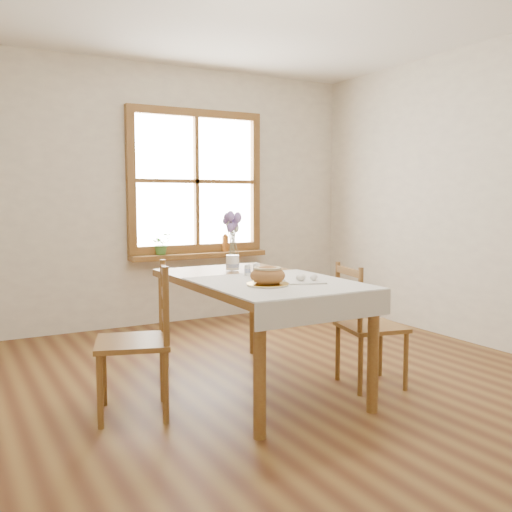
{
  "coord_description": "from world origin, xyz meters",
  "views": [
    {
      "loc": [
        -1.84,
        -3.01,
        1.3
      ],
      "look_at": [
        0.0,
        0.3,
        0.9
      ],
      "focal_mm": 40.0,
      "sensor_mm": 36.0,
      "label": 1
    }
  ],
  "objects": [
    {
      "name": "dining_table",
      "position": [
        0.0,
        0.3,
        0.66
      ],
      "size": [
        0.9,
        1.6,
        0.75
      ],
      "color": "brown",
      "rests_on": "ground"
    },
    {
      "name": "chair_left",
      "position": [
        -0.88,
        0.22,
        0.45
      ],
      "size": [
        0.55,
        0.54,
        0.91
      ],
      "primitive_type": null,
      "rotation": [
        0.0,
        0.0,
        -1.88
      ],
      "color": "brown",
      "rests_on": "ground"
    },
    {
      "name": "chair_right",
      "position": [
        0.71,
        -0.05,
        0.42
      ],
      "size": [
        0.48,
        0.47,
        0.84
      ],
      "primitive_type": null,
      "rotation": [
        0.0,
        0.0,
        1.37
      ],
      "color": "brown",
      "rests_on": "ground"
    },
    {
      "name": "salt_shaker",
      "position": [
        -0.03,
        0.38,
        0.8
      ],
      "size": [
        0.05,
        0.05,
        0.08
      ],
      "primitive_type": "cylinder",
      "rotation": [
        0.0,
        0.0,
        -0.13
      ],
      "color": "white",
      "rests_on": "table_linen"
    },
    {
      "name": "lavender_bouquet",
      "position": [
        0.03,
        0.71,
        1.02
      ],
      "size": [
        0.17,
        0.17,
        0.32
      ],
      "primitive_type": null,
      "color": "#7B5EA7",
      "rests_on": "flower_vase"
    },
    {
      "name": "bread_plate",
      "position": [
        -0.12,
        -0.07,
        0.77
      ],
      "size": [
        0.27,
        0.27,
        0.01
      ],
      "primitive_type": "cylinder",
      "rotation": [
        0.0,
        0.0,
        0.09
      ],
      "color": "white",
      "rests_on": "table_linen"
    },
    {
      "name": "eggs",
      "position": [
        0.15,
        -0.07,
        0.79
      ],
      "size": [
        0.22,
        0.21,
        0.04
      ],
      "primitive_type": null,
      "rotation": [
        0.0,
        0.0,
        -0.34
      ],
      "color": "silver",
      "rests_on": "egg_napkin"
    },
    {
      "name": "room_walls",
      "position": [
        0.0,
        0.0,
        1.71
      ],
      "size": [
        4.6,
        5.1,
        2.65
      ],
      "color": "beige",
      "rests_on": "ground"
    },
    {
      "name": "window_sill",
      "position": [
        0.5,
        2.4,
        0.69
      ],
      "size": [
        1.46,
        0.2,
        0.05
      ],
      "color": "brown",
      "rests_on": "ground"
    },
    {
      "name": "amber_bottle",
      "position": [
        0.8,
        2.4,
        0.81
      ],
      "size": [
        0.08,
        0.08,
        0.19
      ],
      "primitive_type": "cylinder",
      "rotation": [
        0.0,
        0.0,
        -0.3
      ],
      "color": "#9E571D",
      "rests_on": "window_sill"
    },
    {
      "name": "table_linen",
      "position": [
        0.0,
        -0.0,
        0.76
      ],
      "size": [
        0.91,
        0.99,
        0.01
      ],
      "primitive_type": "cube",
      "color": "silver",
      "rests_on": "dining_table"
    },
    {
      "name": "ground",
      "position": [
        0.0,
        0.0,
        0.0
      ],
      "size": [
        5.0,
        5.0,
        0.0
      ],
      "primitive_type": "plane",
      "color": "brown",
      "rests_on": "ground"
    },
    {
      "name": "potted_plant",
      "position": [
        0.09,
        2.4,
        0.8
      ],
      "size": [
        0.25,
        0.26,
        0.17
      ],
      "primitive_type": "imported",
      "rotation": [
        0.0,
        0.0,
        0.3
      ],
      "color": "#3F732E",
      "rests_on": "window_sill"
    },
    {
      "name": "egg_napkin",
      "position": [
        0.15,
        -0.07,
        0.77
      ],
      "size": [
        0.29,
        0.26,
        0.01
      ],
      "primitive_type": "cube",
      "rotation": [
        0.0,
        0.0,
        -0.34
      ],
      "color": "silver",
      "rests_on": "table_linen"
    },
    {
      "name": "window",
      "position": [
        0.5,
        2.47,
        1.45
      ],
      "size": [
        1.46,
        0.08,
        1.46
      ],
      "color": "brown",
      "rests_on": "ground"
    },
    {
      "name": "pepper_shaker",
      "position": [
        0.03,
        0.35,
        0.8
      ],
      "size": [
        0.05,
        0.05,
        0.09
      ],
      "primitive_type": "cylinder",
      "rotation": [
        0.0,
        0.0,
        0.08
      ],
      "color": "white",
      "rests_on": "table_linen"
    },
    {
      "name": "flower_vase",
      "position": [
        0.03,
        0.71,
        0.8
      ],
      "size": [
        0.12,
        0.12,
        0.11
      ],
      "primitive_type": "cylinder",
      "rotation": [
        0.0,
        0.0,
        -0.22
      ],
      "color": "white",
      "rests_on": "dining_table"
    },
    {
      "name": "bread_loaf",
      "position": [
        -0.12,
        -0.07,
        0.83
      ],
      "size": [
        0.21,
        0.21,
        0.12
      ],
      "primitive_type": "ellipsoid",
      "color": "#A16E39",
      "rests_on": "bread_plate"
    }
  ]
}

